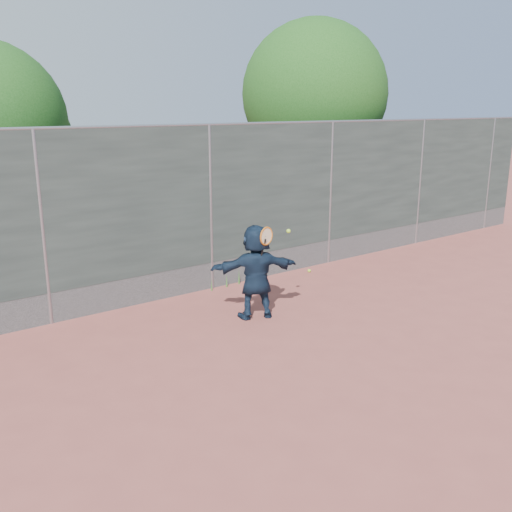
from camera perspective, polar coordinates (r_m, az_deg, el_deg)
ground at (r=8.22m, az=9.07°, el=-9.21°), size 80.00×80.00×0.00m
player at (r=9.06m, az=0.00°, el=-1.56°), size 1.49×0.94×1.53m
ball_ground at (r=11.76m, az=5.34°, el=-1.47°), size 0.07×0.07×0.07m
fence at (r=10.38m, az=-4.58°, el=5.14°), size 20.00×0.06×3.03m
swing_action at (r=8.81m, az=1.25°, el=1.95°), size 0.64×0.13×0.51m
tree_right at (r=14.90m, az=6.25°, el=15.40°), size 3.78×3.60×5.39m
weed_clump at (r=10.78m, az=-2.77°, el=-2.38°), size 0.68×0.07×0.30m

